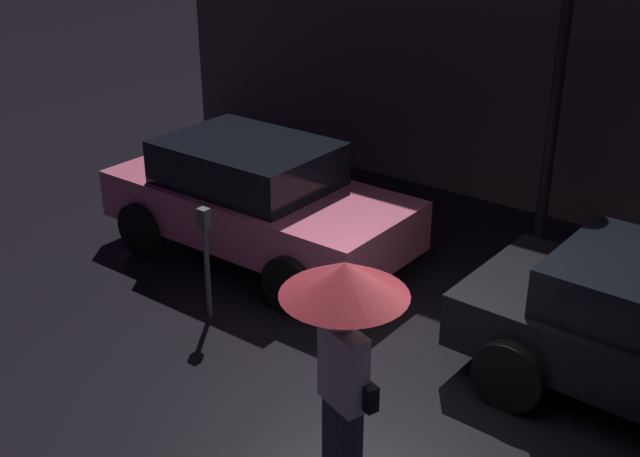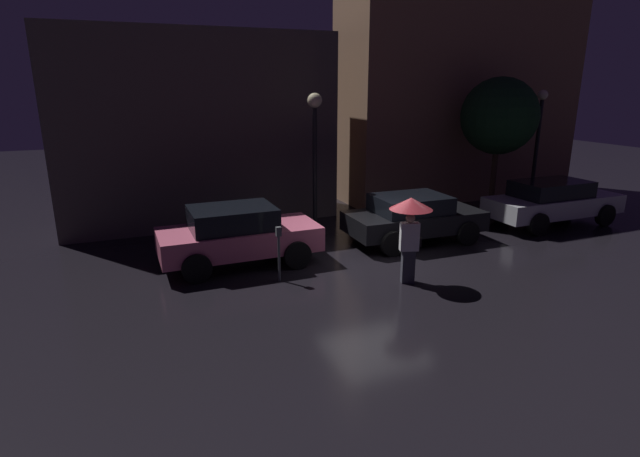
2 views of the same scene
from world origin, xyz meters
name	(u,v)px [view 2 (image 2 of 2)]	position (x,y,z in m)	size (l,w,h in m)	color
ground_plane	(376,265)	(0.00, 0.00, 0.00)	(60.00, 60.00, 0.00)	black
building_facade_left	(198,129)	(-3.30, 6.50, 3.09)	(8.90, 3.00, 6.17)	#564C47
building_facade_right	(460,80)	(7.24, 6.50, 4.67)	(9.93, 3.00, 9.35)	#8C664C
parked_car_pink	(238,234)	(-3.25, 1.48, 0.81)	(4.07, 1.99, 1.53)	#DB6684
parked_car_black	(413,217)	(1.99, 1.39, 0.76)	(4.07, 2.02, 1.41)	black
parked_car_silver	(553,201)	(7.35, 1.29, 0.78)	(4.70, 1.90, 1.47)	#B7B7BF
pedestrian_with_umbrella	(411,217)	(0.14, -1.30, 1.60)	(0.99, 0.99, 2.06)	#383842
parking_meter	(279,248)	(-2.63, -0.04, 0.82)	(0.12, 0.10, 1.34)	#4C5154
street_lamp_near	(315,134)	(-0.26, 3.56, 3.06)	(0.44, 0.44, 4.28)	black
street_lamp_far	(538,132)	(8.74, 3.60, 2.82)	(0.37, 0.37, 4.33)	black
street_tree	(499,116)	(6.61, 3.37, 3.44)	(2.67, 2.67, 4.79)	#473323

